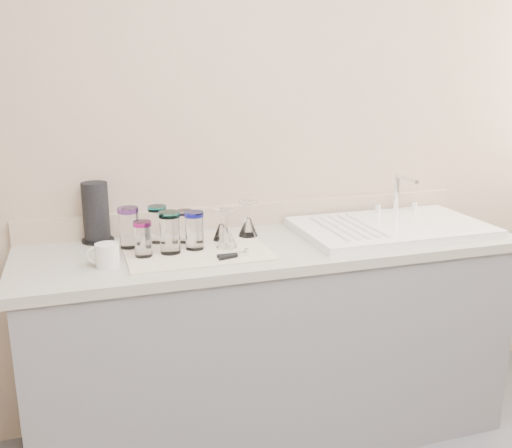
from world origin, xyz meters
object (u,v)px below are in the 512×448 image
object	(u,v)px
sink_unit	(391,227)
tumbler_lavender	(194,230)
goblet_back_right	(248,224)
tumbler_cyan	(158,224)
white_mug	(106,255)
can_opener	(233,255)
tumbler_blue	(170,232)
goblet_front_left	(227,235)
tumbler_magenta	(143,239)
goblet_back_left	(221,230)
tumbler_teal	(129,227)
paper_towel_roll	(96,213)
tumbler_purple	(185,226)

from	to	relation	value
sink_unit	tumbler_lavender	bearing A→B (deg)	-179.25
goblet_back_right	tumbler_cyan	bearing A→B (deg)	175.80
tumbler_cyan	white_mug	world-z (taller)	tumbler_cyan
sink_unit	can_opener	bearing A→B (deg)	-168.28
sink_unit	tumbler_cyan	world-z (taller)	sink_unit
tumbler_blue	goblet_front_left	world-z (taller)	tumbler_blue
tumbler_magenta	goblet_back_right	xyz separation A→B (m)	(0.46, 0.14, -0.02)
goblet_back_left	sink_unit	bearing A→B (deg)	-5.74
goblet_back_left	tumbler_teal	bearing A→B (deg)	177.99
sink_unit	paper_towel_roll	xyz separation A→B (m)	(-1.24, 0.23, 0.10)
tumbler_teal	tumbler_blue	distance (m)	0.19
goblet_front_left	tumbler_blue	bearing A→B (deg)	-178.32
tumbler_magenta	white_mug	distance (m)	0.16
tumbler_magenta	tumbler_teal	bearing A→B (deg)	106.24
sink_unit	white_mug	world-z (taller)	sink_unit
sink_unit	goblet_back_left	xyz separation A→B (m)	(-0.75, 0.08, 0.03)
goblet_front_left	can_opener	bearing A→B (deg)	-94.23
white_mug	paper_towel_roll	world-z (taller)	paper_towel_roll
tumbler_purple	goblet_back_right	world-z (taller)	goblet_back_right
can_opener	paper_towel_roll	size ratio (longest dim) A/B	0.50
tumbler_lavender	goblet_back_left	world-z (taller)	tumbler_lavender
tumbler_magenta	goblet_front_left	bearing A→B (deg)	2.88
goblet_back_right	tumbler_purple	bearing A→B (deg)	-179.03
tumbler_purple	tumbler_blue	world-z (taller)	tumbler_blue
can_opener	paper_towel_roll	world-z (taller)	paper_towel_roll
tumbler_magenta	white_mug	world-z (taller)	tumbler_magenta
goblet_front_left	tumbler_magenta	bearing A→B (deg)	-177.12
goblet_front_left	tumbler_purple	bearing A→B (deg)	139.62
tumbler_blue	can_opener	xyz separation A→B (m)	(0.22, -0.13, -0.07)
goblet_front_left	goblet_back_left	bearing A→B (deg)	87.42
tumbler_teal	goblet_back_right	size ratio (longest dim) A/B	1.10
tumbler_cyan	goblet_front_left	world-z (taller)	same
tumbler_cyan	tumbler_blue	size ratio (longest dim) A/B	0.92
white_mug	tumbler_purple	bearing A→B (deg)	31.10
goblet_back_left	can_opener	xyz separation A→B (m)	(-0.01, -0.24, -0.04)
tumbler_teal	tumbler_blue	world-z (taller)	tumbler_blue
tumbler_purple	paper_towel_roll	distance (m)	0.37
tumbler_teal	tumbler_magenta	distance (m)	0.14
white_mug	goblet_back_left	bearing A→B (deg)	20.68
tumbler_teal	white_mug	xyz separation A→B (m)	(-0.10, -0.19, -0.05)
tumbler_purple	tumbler_lavender	xyz separation A→B (m)	(0.02, -0.11, 0.01)
tumbler_teal	goblet_back_left	xyz separation A→B (m)	(0.37, -0.01, -0.04)
goblet_back_right	paper_towel_roll	world-z (taller)	paper_towel_roll
goblet_back_left	goblet_front_left	size ratio (longest dim) A/B	0.85
paper_towel_roll	tumbler_magenta	bearing A→B (deg)	-60.76
tumbler_teal	sink_unit	bearing A→B (deg)	-4.51
tumbler_magenta	paper_towel_roll	distance (m)	0.32
goblet_back_right	white_mug	size ratio (longest dim) A/B	1.15
tumbler_purple	paper_towel_roll	world-z (taller)	paper_towel_roll
tumbler_purple	tumbler_magenta	world-z (taller)	tumbler_magenta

